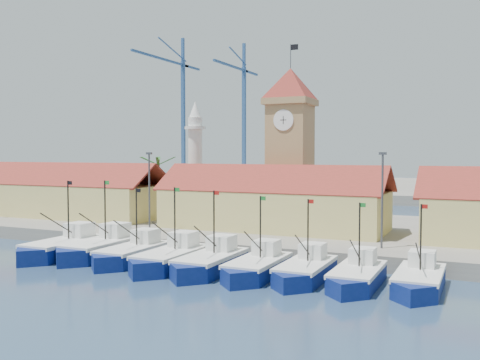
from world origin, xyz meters
The scene contains 20 objects.
ground centered at (0.00, 0.00, 0.00)m, with size 400.00×400.00×0.00m, color navy.
quay centered at (0.00, 24.00, 0.75)m, with size 140.00×32.00×1.50m, color gray.
terminal centered at (0.00, 110.00, 1.00)m, with size 240.00×80.00×2.00m, color gray.
boat_0 centered at (-15.78, 2.09, 0.83)m, with size 3.89×10.67×8.07m.
boat_1 centered at (-12.10, 3.30, 0.84)m, with size 3.92×10.74×8.12m.
boat_2 centered at (-7.72, 2.61, 0.77)m, with size 3.60×9.86×7.46m.
boat_3 centered at (-3.04, 1.96, 0.80)m, with size 3.73×10.22×7.73m.
boat_4 centered at (1.00, 1.97, 0.78)m, with size 3.64×9.98×7.55m.
boat_5 centered at (5.38, 2.17, 0.74)m, with size 3.46×9.49×7.18m.
boat_6 centered at (9.46, 2.62, 0.73)m, with size 3.39×9.28×7.02m.
boat_7 centered at (13.76, 2.42, 0.71)m, with size 3.33×9.13×6.91m.
boat_8 centered at (18.31, 3.07, 0.72)m, with size 3.34×9.16×6.93m.
hall_left centered at (-32.00, 20.00, 3.99)m, with size 31.20×10.13×7.61m.
hall_center centered at (0.00, 20.00, 3.99)m, with size 27.04×10.13×7.61m.
clock_tower centered at (0.00, 26.00, 11.96)m, with size 5.80×5.80×22.70m.
minaret centered at (-15.00, 28.00, 9.73)m, with size 3.00×3.00×16.30m.
palm_tree centered at (-20.00, 26.00, 6.25)m, with size 5.60×5.03×8.39m.
lamp_posts centered at (0.50, 12.00, 6.48)m, with size 80.70×0.25×9.03m.
crane_blue_far centered at (-60.86, 100.15, 26.13)m, with size 1.00×35.87×43.02m.
crane_blue_near centered at (-43.31, 107.00, 24.56)m, with size 1.00×29.59×41.10m.
Camera 1 is at (22.63, -38.80, 10.45)m, focal length 40.00 mm.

